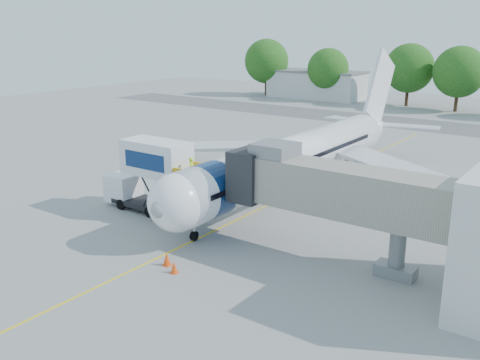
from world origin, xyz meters
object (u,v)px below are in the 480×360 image
Objects in this scene: aircraft at (299,157)px; catering_hiloader at (151,176)px; ground_tug at (99,289)px; jet_bridge at (325,188)px.

aircraft is 12.77m from catering_hiloader.
aircraft reaches higher than ground_tug.
jet_bridge is 1.64× the size of catering_hiloader.
ground_tug is at bearing -55.95° from catering_hiloader.
jet_bridge reaches higher than catering_hiloader.
jet_bridge is 13.70m from ground_tug.
aircraft is 22.81m from ground_tug.
ground_tug is at bearing -119.32° from jet_bridge.
catering_hiloader is at bearing -119.41° from aircraft.
aircraft is at bearing 105.48° from ground_tug.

